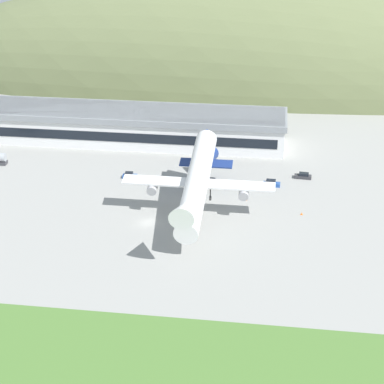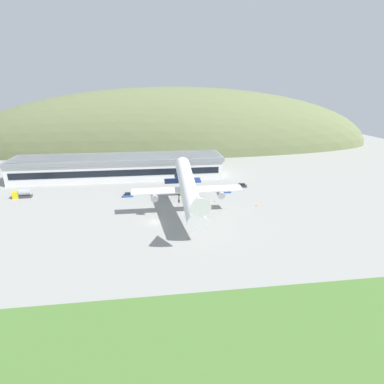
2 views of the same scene
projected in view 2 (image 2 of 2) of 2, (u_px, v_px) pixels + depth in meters
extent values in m
plane|color=gray|center=(155.00, 222.00, 90.69)|extent=(366.31, 366.31, 0.00)
cube|color=#4C7533|center=(159.00, 362.00, 44.46)|extent=(329.68, 29.81, 0.08)
ellipsoid|color=#667047|center=(174.00, 148.00, 202.73)|extent=(274.32, 70.80, 78.54)
cube|color=silver|center=(119.00, 167.00, 134.31)|extent=(90.74, 17.22, 9.71)
cube|color=gray|center=(119.00, 158.00, 133.00)|extent=(91.94, 18.42, 1.75)
cube|color=black|center=(118.00, 173.00, 126.36)|extent=(87.11, 0.16, 2.72)
cylinder|color=white|center=(188.00, 188.00, 92.75)|extent=(5.16, 38.46, 11.53)
cone|color=white|center=(199.00, 202.00, 71.31)|extent=(5.05, 6.44, 5.94)
cone|color=navy|center=(182.00, 179.00, 114.69)|extent=(5.05, 7.46, 6.11)
cube|color=navy|center=(183.00, 170.00, 109.29)|extent=(0.50, 5.97, 8.95)
cube|color=navy|center=(183.00, 181.00, 110.91)|extent=(13.40, 3.62, 0.97)
cube|color=white|center=(188.00, 190.00, 94.91)|extent=(35.15, 3.62, 1.05)
cylinder|color=#9E9EA3|center=(154.00, 196.00, 93.62)|extent=(2.30, 3.94, 2.88)
cylinder|color=#9E9EA3|center=(220.00, 193.00, 96.18)|extent=(2.30, 3.94, 2.88)
cylinder|color=#2D2D2D|center=(179.00, 198.00, 95.40)|extent=(0.28, 0.28, 2.20)
cylinder|color=#2D2D2D|center=(179.00, 201.00, 95.76)|extent=(0.45, 1.10, 1.10)
cylinder|color=#2D2D2D|center=(196.00, 197.00, 96.09)|extent=(0.28, 0.28, 2.20)
cylinder|color=#2D2D2D|center=(196.00, 200.00, 96.45)|extent=(0.45, 1.10, 1.10)
cylinder|color=#2D2D2D|center=(194.00, 207.00, 80.78)|extent=(0.22, 0.22, 1.98)
cylinder|color=#2D2D2D|center=(194.00, 210.00, 81.10)|extent=(0.30, 0.82, 0.82)
cube|color=gold|center=(185.00, 194.00, 113.19)|extent=(4.00, 2.19, 0.85)
cube|color=black|center=(186.00, 192.00, 112.95)|extent=(2.25, 1.75, 0.69)
cube|color=#264C99|center=(128.00, 196.00, 111.67)|extent=(3.78, 1.88, 0.87)
cube|color=black|center=(128.00, 194.00, 111.38)|extent=(2.10, 1.55, 0.71)
cube|color=#333338|center=(241.00, 186.00, 122.56)|extent=(4.59, 2.18, 0.83)
cube|color=black|center=(242.00, 184.00, 122.32)|extent=(2.57, 1.74, 0.68)
cube|color=#264C99|center=(225.00, 191.00, 116.04)|extent=(4.40, 1.92, 0.93)
cube|color=black|center=(225.00, 189.00, 115.75)|extent=(2.45, 1.55, 0.76)
cube|color=gold|center=(16.00, 195.00, 110.09)|extent=(2.21, 2.68, 2.53)
cube|color=black|center=(13.00, 194.00, 109.74)|extent=(0.25, 2.15, 1.11)
cube|color=#38383D|center=(26.00, 196.00, 110.97)|extent=(4.44, 2.61, 0.90)
cylinder|color=#999EA3|center=(25.00, 192.00, 110.42)|extent=(4.24, 2.72, 2.40)
cube|color=orange|center=(215.00, 202.00, 106.81)|extent=(0.52, 0.52, 0.03)
cone|color=orange|center=(215.00, 201.00, 106.72)|extent=(0.40, 0.40, 0.55)
cube|color=orange|center=(256.00, 206.00, 102.98)|extent=(0.52, 0.52, 0.03)
cone|color=orange|center=(256.00, 205.00, 102.88)|extent=(0.40, 0.40, 0.55)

